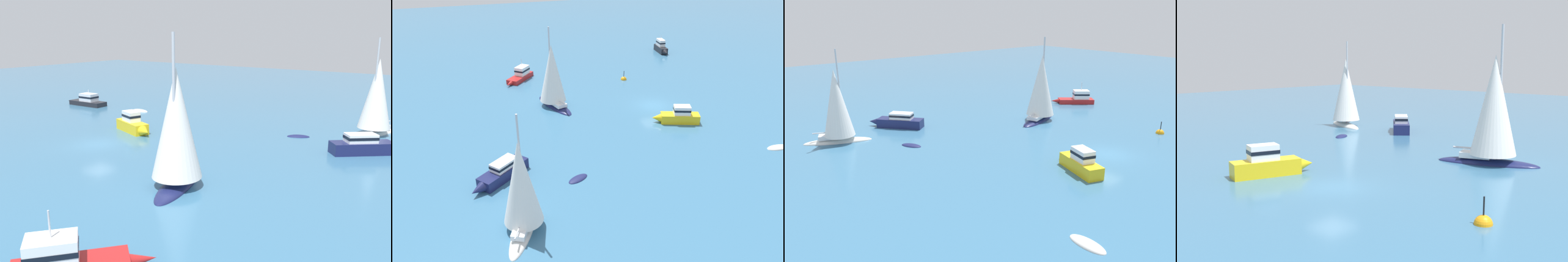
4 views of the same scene
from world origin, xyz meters
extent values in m
plane|color=teal|center=(0.00, 0.00, 0.00)|extent=(160.00, 160.00, 0.00)
ellipsoid|color=silver|center=(-19.54, -18.26, 0.00)|extent=(3.97, 6.71, 0.81)
cube|color=white|center=(-19.86, -19.00, 0.62)|extent=(1.73, 2.24, 0.44)
cylinder|color=silver|center=(-19.28, -17.65, 4.89)|extent=(0.15, 0.15, 8.97)
cylinder|color=silver|center=(-19.87, -19.03, 1.09)|extent=(1.29, 2.81, 0.12)
cone|color=white|center=(-19.44, -18.02, 4.07)|extent=(3.94, 3.94, 6.73)
cylinder|color=red|center=(-19.66, -18.07, 0.91)|extent=(0.32, 0.32, 1.01)
sphere|color=#9D8059|center=(-19.66, -18.07, 1.54)|extent=(0.24, 0.24, 0.24)
ellipsoid|color=#191E4C|center=(-12.08, 3.65, 0.00)|extent=(4.05, 7.56, 0.80)
cube|color=white|center=(-11.81, 2.82, 0.60)|extent=(1.93, 2.50, 0.40)
cylinder|color=silver|center=(-12.31, 4.35, 5.16)|extent=(0.18, 0.18, 9.52)
cylinder|color=silver|center=(-11.80, 2.78, 1.06)|extent=(1.16, 3.19, 0.15)
cone|color=white|center=(-12.18, 3.97, 4.27)|extent=(4.16, 4.16, 7.14)
cube|color=black|center=(16.37, -12.73, 0.31)|extent=(5.51, 2.07, 0.61)
cone|color=black|center=(19.72, -12.59, 0.31)|extent=(1.38, 0.67, 0.61)
cube|color=silver|center=(16.14, -12.74, 1.13)|extent=(2.34, 1.57, 1.05)
cube|color=black|center=(16.14, -12.74, 1.19)|extent=(2.38, 1.61, 0.24)
cylinder|color=silver|center=(16.14, -12.74, 1.92)|extent=(0.08, 0.08, 0.53)
cone|color=#B21E1E|center=(-16.75, 12.26, 0.32)|extent=(1.27, 1.34, 0.64)
cube|color=white|center=(-14.40, 15.07, 1.25)|extent=(2.40, 2.49, 1.22)
cube|color=black|center=(-14.40, 15.07, 1.31)|extent=(2.46, 2.55, 0.24)
cylinder|color=silver|center=(-14.40, 15.07, 2.45)|extent=(0.08, 0.08, 1.18)
ellipsoid|color=#191E4C|center=(-13.76, -13.07, 0.00)|extent=(2.36, 1.88, 0.37)
ellipsoid|color=silver|center=(7.66, -13.77, 0.00)|extent=(2.52, 1.11, 0.50)
cube|color=#191E4C|center=(-20.18, -10.77, 0.50)|extent=(4.98, 4.52, 1.00)
cube|color=white|center=(-20.05, -10.66, 1.36)|extent=(2.71, 2.56, 0.71)
cube|color=black|center=(-20.05, -10.66, 1.39)|extent=(2.77, 2.61, 0.24)
cube|color=yellow|center=(0.84, -5.33, 0.53)|extent=(4.63, 2.82, 1.05)
cone|color=yellow|center=(-1.71, -4.44, 0.53)|extent=(1.38, 1.35, 1.05)
cube|color=white|center=(0.98, -5.38, 1.56)|extent=(2.14, 1.71, 1.02)
cube|color=black|center=(0.98, -5.38, 1.61)|extent=(2.19, 1.76, 0.24)
camera|label=1|loc=(-27.84, 23.88, 9.95)|focal=37.58mm
camera|label=2|loc=(-21.80, -41.97, 20.66)|focal=36.41mm
camera|label=3|loc=(18.79, -30.96, 13.06)|focal=35.82mm
camera|label=4|loc=(19.76, 20.76, 7.63)|focal=45.51mm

